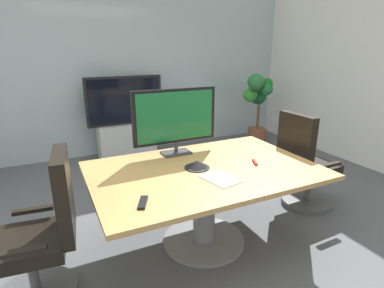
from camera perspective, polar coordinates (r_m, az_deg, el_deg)
ground_plane at (r=3.16m, az=0.95°, el=-16.08°), size 7.23×7.23×0.00m
wall_back_glass_partition at (r=5.32m, az=-13.24°, el=13.28°), size 6.23×0.10×2.77m
conference_table at (r=2.76m, az=2.28°, el=-7.87°), size 1.94×1.28×0.74m
office_chair_left at (r=2.47m, az=-25.76°, el=-15.96°), size 0.62×0.60×1.09m
office_chair_right at (r=3.64m, az=20.01°, el=-4.31°), size 0.60×0.58×1.09m
tv_monitor at (r=2.96m, az=-3.11°, el=4.84°), size 0.84×0.18×0.64m
wall_display_unit at (r=5.12m, az=-12.02°, el=2.47°), size 1.20×0.36×1.31m
potted_plant at (r=5.74m, az=12.01°, el=7.34°), size 0.57×0.58×1.30m
conference_phone at (r=2.69m, az=0.93°, el=-3.83°), size 0.22×0.22×0.07m
remote_control at (r=2.14m, az=-9.07°, el=-10.60°), size 0.12×0.18×0.02m
whiteboard_marker at (r=2.86m, az=11.52°, el=-3.32°), size 0.07×0.13×0.02m
paper_notepad at (r=2.49m, az=5.20°, el=-6.41°), size 0.27×0.34×0.01m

